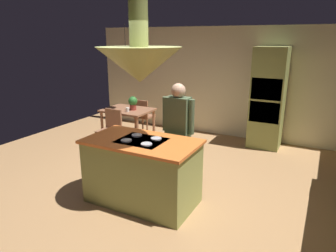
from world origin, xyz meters
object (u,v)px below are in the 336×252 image
Objects in this scene: kitchen_island at (142,171)px; potted_plant_on_table at (133,102)px; person_at_island at (178,129)px; dining_table at (128,114)px; oven_tower at (268,98)px; cup_on_table at (128,110)px; chair_by_back_wall at (143,114)px; chair_facing_island at (111,127)px.

potted_plant_on_table is at bearing 126.53° from kitchen_island.
kitchen_island is at bearing -106.62° from person_at_island.
oven_tower is at bearing 22.21° from dining_table.
cup_on_table is (-1.77, 1.18, -0.14)m from person_at_island.
kitchen_island is at bearing -108.74° from oven_tower.
oven_tower is at bearing 71.26° from kitchen_island.
chair_by_back_wall is at bearing 90.00° from dining_table.
oven_tower reaches higher than cup_on_table.
potted_plant_on_table is 3.33× the size of cup_on_table.
kitchen_island is 0.88m from person_at_island.
dining_table is 11.72× the size of cup_on_table.
person_at_island is at bearing -109.32° from oven_tower.
chair_facing_island is at bearing 90.00° from chair_by_back_wall.
person_at_island reaches higher than cup_on_table.
dining_table is 2.38m from person_at_island.
dining_table is at bearing 124.96° from cup_on_table.
cup_on_table is at bearing 99.69° from chair_by_back_wall.
kitchen_island is at bearing 121.96° from chair_by_back_wall.
potted_plant_on_table is at bearing 103.05° from chair_by_back_wall.
cup_on_table is (0.14, 0.42, 0.30)m from chair_facing_island.
kitchen_island is 3.21m from chair_by_back_wall.
oven_tower is at bearing 70.68° from person_at_island.
chair_facing_island is at bearing -108.46° from cup_on_table.
person_at_island is at bearing -33.70° from cup_on_table.
potted_plant_on_table reaches higher than chair_facing_island.
potted_plant_on_table is (-1.55, 2.10, 0.46)m from kitchen_island.
person_at_island is 1.89× the size of chair_facing_island.
oven_tower is 2.44× the size of chair_facing_island.
person_at_island is 2.81m from chair_by_back_wall.
kitchen_island is at bearing -40.94° from chair_facing_island.
kitchen_island is 1.81× the size of chair_facing_island.
cup_on_table is (0.14, -0.20, 0.15)m from dining_table.
chair_by_back_wall reaches higher than dining_table.
kitchen_island is 2.48m from cup_on_table.
oven_tower reaches higher than chair_facing_island.
chair_facing_island is at bearing 158.37° from person_at_island.
person_at_island is 2.14m from cup_on_table.
oven_tower reaches higher than person_at_island.
oven_tower is 2.01× the size of dining_table.
oven_tower reaches higher than potted_plant_on_table.
oven_tower is 3.36m from chair_facing_island.
chair_facing_island is at bearing -103.08° from potted_plant_on_table.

